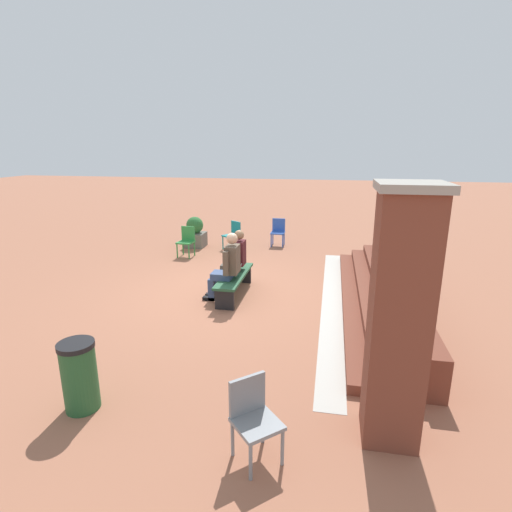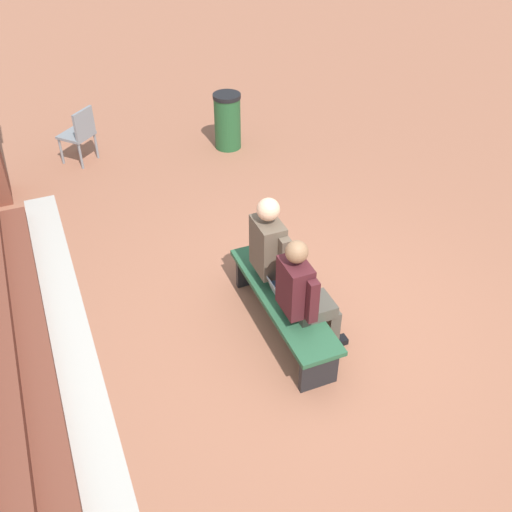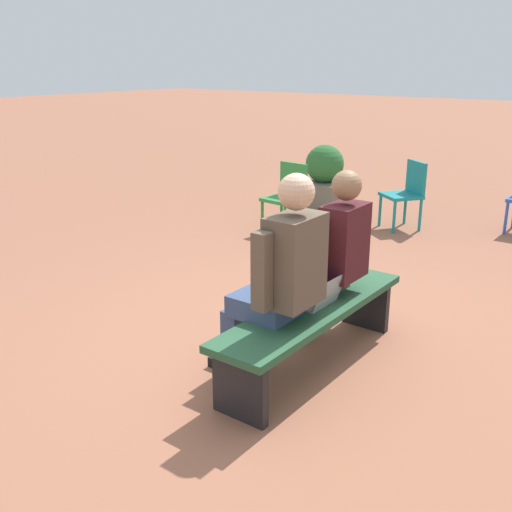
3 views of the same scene
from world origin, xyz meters
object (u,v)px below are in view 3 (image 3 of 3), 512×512
at_px(laptop, 318,298).
at_px(plastic_chair_near_bench_right, 288,193).
at_px(plastic_chair_foreground, 407,190).
at_px(person_adult, 280,276).
at_px(planter, 324,182).
at_px(person_student, 330,255).
at_px(bench, 313,319).

xyz_separation_m(laptop, plastic_chair_near_bench_right, (-2.69, -2.07, -0.02)).
xyz_separation_m(laptop, plastic_chair_foreground, (-3.73, -0.97, -0.02)).
xyz_separation_m(person_adult, plastic_chair_near_bench_right, (-3.03, -1.98, -0.26)).
bearing_deg(laptop, person_adult, -13.70).
distance_m(plastic_chair_near_bench_right, planter, 1.10).
relative_size(person_student, plastic_chair_foreground, 1.58).
xyz_separation_m(laptop, planter, (-3.79, -2.20, -0.06)).
height_order(plastic_chair_foreground, planter, planter).
distance_m(person_adult, planter, 4.65).
height_order(person_adult, planter, person_adult).
distance_m(person_student, plastic_chair_near_bench_right, 3.13).
distance_m(person_student, person_adult, 0.62).
relative_size(person_student, laptop, 4.15).
bearing_deg(person_student, plastic_chair_near_bench_right, -140.50).
height_order(laptop, plastic_chair_near_bench_right, plastic_chair_near_bench_right).
bearing_deg(laptop, person_student, -164.34).
xyz_separation_m(person_student, plastic_chair_foreground, (-3.45, -0.90, -0.23)).
xyz_separation_m(bench, plastic_chair_foreground, (-3.76, -0.96, 0.13)).
height_order(bench, plastic_chair_near_bench_right, plastic_chair_near_bench_right).
relative_size(plastic_chair_foreground, plastic_chair_near_bench_right, 1.00).
xyz_separation_m(bench, plastic_chair_near_bench_right, (-2.73, -2.06, 0.13)).
height_order(person_student, planter, person_student).
distance_m(bench, person_student, 0.48).
relative_size(laptop, plastic_chair_near_bench_right, 0.38).
bearing_deg(laptop, bench, -18.05).
bearing_deg(plastic_chair_near_bench_right, planter, -172.99).
relative_size(bench, planter, 1.91).
distance_m(person_adult, plastic_chair_near_bench_right, 3.63).
relative_size(bench, plastic_chair_foreground, 2.14).
bearing_deg(person_student, person_adult, -0.38).
distance_m(bench, planter, 4.41).
distance_m(person_adult, laptop, 0.42).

